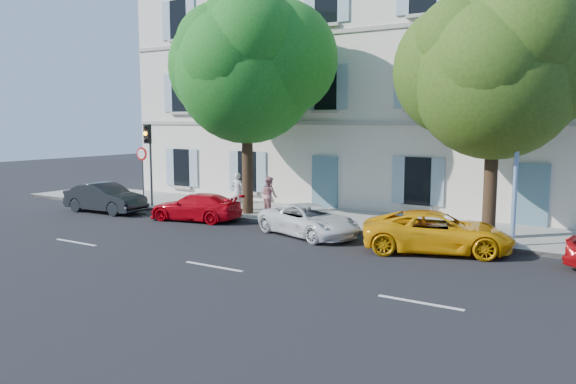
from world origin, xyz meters
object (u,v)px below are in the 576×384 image
Objects in this scene: pedestrian_a at (238,191)px; pedestrian_b at (269,195)px; car_white_coupe at (309,220)px; tree_left at (247,73)px; tree_right at (495,77)px; traffic_light at (149,147)px; street_lamp at (518,114)px; car_red_coupe at (195,207)px; road_sign at (142,163)px; car_yellow_supercar at (437,232)px; car_dark_sedan at (105,198)px.

pedestrian_a is 1.04× the size of pedestrian_b.
car_white_coupe is 7.35m from tree_left.
traffic_light is (-15.16, -0.71, -2.60)m from tree_right.
pedestrian_b is at bearing 173.57° from street_lamp.
pedestrian_b is (2.22, 2.17, 0.39)m from car_red_coupe.
street_lamp is at bearing -1.49° from road_sign.
tree_left reaches higher than car_white_coupe.
tree_right reaches higher than car_yellow_supercar.
car_dark_sedan is 2.37× the size of pedestrian_a.
car_red_coupe is 0.53× the size of street_lamp.
pedestrian_a is at bearing 13.94° from traffic_light.
car_red_coupe is at bearing 72.56° from pedestrian_b.
road_sign is 1.68× the size of pedestrian_b.
car_yellow_supercar is at bearing -146.32° from street_lamp.
traffic_light reaches higher than car_white_coupe.
car_yellow_supercar is 8.34m from pedestrian_b.
pedestrian_a is at bearing 9.80° from road_sign.
car_red_coupe is 3.13m from pedestrian_b.
car_dark_sedan reaches higher than car_white_coupe.
car_white_coupe is 1.07× the size of traffic_light.
pedestrian_a is at bearing 155.10° from tree_left.
traffic_light is (0.93, 1.82, 2.24)m from car_dark_sedan.
car_dark_sedan is 0.98× the size of car_white_coupe.
traffic_light is 1.06m from road_sign.
car_white_coupe is at bearing 137.32° from pedestrian_a.
road_sign is at bearing -178.19° from tree_right.
tree_left is at bearing 137.27° from car_red_coupe.
traffic_light is at bearing 99.70° from car_white_coupe.
pedestrian_a is (-9.79, 2.61, 0.35)m from car_yellow_supercar.
tree_right reaches higher than street_lamp.
tree_right is (1.05, 2.25, 4.86)m from car_yellow_supercar.
car_white_coupe is 5.78m from pedestrian_a.
pedestrian_a is at bearing 55.25° from car_yellow_supercar.
car_dark_sedan is 0.48× the size of tree_right.
tree_left is 6.11m from traffic_light.
car_yellow_supercar is 0.63× the size of street_lamp.
car_red_coupe is 12.76m from street_lamp.
street_lamp is (6.61, 1.30, 3.72)m from car_white_coupe.
car_white_coupe is 0.56× the size of street_lamp.
car_white_coupe is (10.41, 0.30, -0.09)m from car_dark_sedan.
street_lamp reaches higher than car_white_coupe.
car_white_coupe is 1.50× the size of road_sign.
road_sign is at bearing -10.25° from car_dark_sedan.
car_dark_sedan is 1.02× the size of car_red_coupe.
street_lamp is at bearing -76.15° from car_yellow_supercar.
tree_right is at bearing -83.92° from car_dark_sedan.
pedestrian_b is (6.81, 0.68, -1.15)m from road_sign.
tree_left is at bearing -70.53° from car_dark_sedan.
pedestrian_a reaches higher than car_red_coupe.
car_white_coupe is at bearing -9.70° from road_sign.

